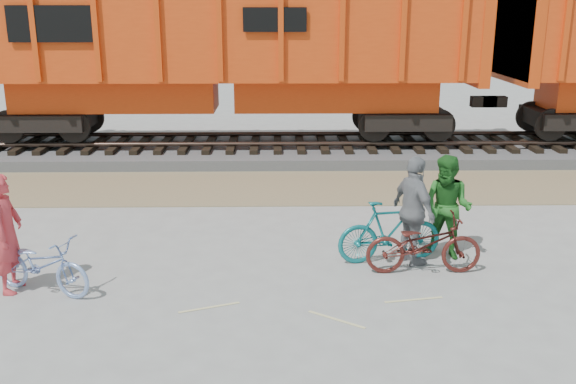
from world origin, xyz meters
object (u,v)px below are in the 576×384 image
(bicycle_blue, at_px, (41,265))
(bicycle_teal, at_px, (390,231))
(hopper_car_center, at_px, (225,50))
(bicycle_maroon, at_px, (423,244))
(person_woman, at_px, (414,211))
(person_man, at_px, (447,207))
(person_solo, at_px, (7,233))

(bicycle_blue, bearing_deg, bicycle_teal, -56.60)
(hopper_car_center, distance_m, bicycle_maroon, 9.72)
(bicycle_maroon, height_order, person_woman, person_woman)
(bicycle_maroon, distance_m, person_man, 0.96)
(person_solo, height_order, person_man, person_solo)
(bicycle_blue, relative_size, bicycle_teal, 0.96)
(bicycle_maroon, bearing_deg, person_solo, 94.34)
(bicycle_teal, height_order, bicycle_maroon, bicycle_teal)
(person_solo, bearing_deg, person_woman, -83.61)
(hopper_car_center, xyz_separation_m, bicycle_blue, (-2.10, -9.23, -2.56))
(bicycle_blue, relative_size, person_man, 0.96)
(bicycle_teal, height_order, person_solo, person_solo)
(hopper_car_center, bearing_deg, bicycle_teal, -67.65)
(hopper_car_center, height_order, person_solo, hopper_car_center)
(bicycle_maroon, height_order, person_man, person_man)
(hopper_car_center, xyz_separation_m, person_solo, (-2.60, -9.13, -2.08))
(bicycle_maroon, relative_size, person_woman, 1.01)
(bicycle_maroon, distance_m, person_woman, 0.60)
(hopper_car_center, height_order, bicycle_blue, hopper_car_center)
(bicycle_blue, bearing_deg, bicycle_maroon, -62.08)
(hopper_car_center, bearing_deg, person_woman, -65.69)
(hopper_car_center, distance_m, bicycle_teal, 9.10)
(bicycle_blue, distance_m, bicycle_teal, 5.55)
(person_solo, relative_size, person_man, 1.03)
(bicycle_blue, distance_m, bicycle_maroon, 5.94)
(hopper_car_center, xyz_separation_m, bicycle_maroon, (3.80, -8.58, -2.52))
(bicycle_teal, xyz_separation_m, person_solo, (-5.93, -1.03, 0.38))
(bicycle_maroon, bearing_deg, hopper_car_center, 23.31)
(bicycle_blue, xyz_separation_m, person_woman, (5.80, 1.05, 0.48))
(bicycle_blue, height_order, person_woman, person_woman)
(hopper_car_center, distance_m, person_man, 9.25)
(bicycle_blue, xyz_separation_m, person_man, (6.43, 1.33, 0.44))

